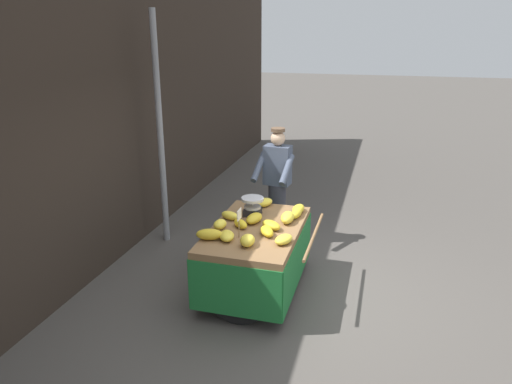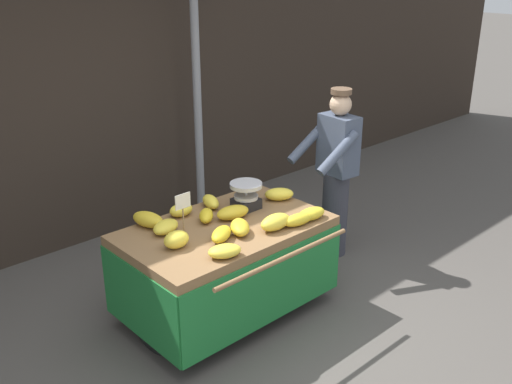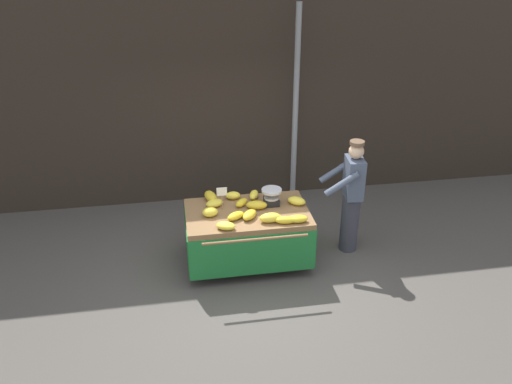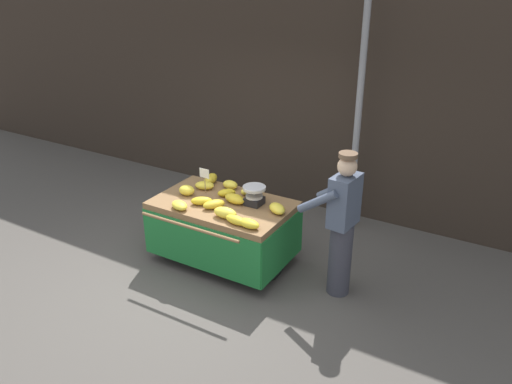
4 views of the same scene
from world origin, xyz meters
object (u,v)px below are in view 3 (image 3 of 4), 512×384
at_px(street_pole, 295,110).
at_px(vendor_person, 351,197).
at_px(banana_bunch_1, 211,196).
at_px(banana_bunch_4, 236,216).
at_px(banana_bunch_12, 215,203).
at_px(banana_bunch_7, 249,215).
at_px(price_sign, 222,194).
at_px(banana_bunch_13, 286,220).
at_px(banana_bunch_2, 254,195).
at_px(banana_bunch_0, 297,201).
at_px(banana_cart, 247,225).
at_px(banana_bunch_8, 242,203).
at_px(banana_bunch_11, 226,226).
at_px(banana_bunch_6, 210,212).
at_px(banana_bunch_10, 298,219).
at_px(banana_bunch_5, 233,195).
at_px(weighing_scale, 272,197).
at_px(banana_bunch_9, 270,218).
at_px(banana_bunch_3, 257,205).

height_order(street_pole, vendor_person, street_pole).
relative_size(street_pole, banana_bunch_1, 11.06).
height_order(banana_bunch_4, banana_bunch_12, banana_bunch_12).
bearing_deg(banana_bunch_7, vendor_person, 10.70).
distance_m(price_sign, banana_bunch_13, 0.94).
height_order(price_sign, banana_bunch_2, price_sign).
height_order(banana_bunch_0, banana_bunch_2, banana_bunch_0).
bearing_deg(banana_bunch_1, banana_cart, -41.39).
distance_m(banana_bunch_0, banana_bunch_2, 0.63).
bearing_deg(banana_bunch_12, banana_bunch_4, -58.70).
height_order(banana_bunch_8, banana_bunch_11, banana_bunch_8).
distance_m(banana_bunch_4, banana_bunch_6, 0.35).
height_order(banana_bunch_1, banana_bunch_12, banana_bunch_1).
bearing_deg(banana_bunch_10, banana_bunch_12, 149.49).
xyz_separation_m(banana_bunch_10, banana_bunch_11, (-0.95, -0.02, -0.00)).
bearing_deg(banana_bunch_4, banana_bunch_10, -14.98).
bearing_deg(banana_bunch_5, banana_bunch_4, -93.77).
height_order(banana_bunch_6, banana_bunch_13, banana_bunch_6).
bearing_deg(banana_bunch_12, banana_bunch_1, 101.43).
bearing_deg(weighing_scale, banana_bunch_5, 153.81).
bearing_deg(banana_bunch_9, price_sign, 144.05).
bearing_deg(banana_bunch_2, vendor_person, -11.38).
bearing_deg(banana_bunch_13, banana_bunch_12, 144.81).
height_order(price_sign, banana_bunch_3, price_sign).
height_order(price_sign, banana_bunch_1, price_sign).
relative_size(banana_bunch_0, banana_bunch_6, 1.26).
distance_m(banana_bunch_7, banana_bunch_8, 0.36).
bearing_deg(banana_bunch_9, banana_bunch_3, 106.88).
bearing_deg(banana_bunch_3, banana_bunch_2, 87.50).
bearing_deg(vendor_person, banana_bunch_8, 177.29).
relative_size(banana_bunch_5, banana_bunch_7, 0.77).
relative_size(banana_cart, banana_bunch_12, 6.86).
bearing_deg(banana_bunch_7, banana_bunch_4, 178.34).
distance_m(banana_cart, banana_bunch_8, 0.33).
xyz_separation_m(banana_bunch_1, vendor_person, (1.97, -0.31, -0.01)).
height_order(banana_bunch_7, banana_bunch_13, banana_bunch_7).
distance_m(weighing_scale, banana_bunch_1, 0.87).
relative_size(street_pole, banana_bunch_10, 12.12).
bearing_deg(banana_bunch_5, banana_cart, -69.98).
bearing_deg(banana_bunch_9, banana_bunch_2, 98.45).
relative_size(banana_bunch_7, vendor_person, 0.16).
height_order(banana_bunch_5, banana_bunch_13, banana_bunch_5).
height_order(weighing_scale, banana_bunch_10, weighing_scale).
bearing_deg(banana_bunch_2, banana_bunch_8, -136.05).
relative_size(price_sign, banana_bunch_13, 1.19).
xyz_separation_m(banana_bunch_2, banana_bunch_10, (0.46, -0.76, -0.00)).
bearing_deg(banana_bunch_9, banana_bunch_4, 161.72).
height_order(banana_bunch_11, vendor_person, vendor_person).
relative_size(banana_bunch_3, banana_bunch_4, 1.11).
xyz_separation_m(price_sign, banana_bunch_12, (-0.09, 0.12, -0.20)).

